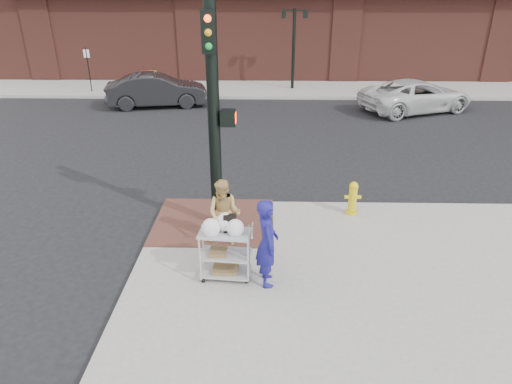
{
  "coord_description": "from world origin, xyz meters",
  "views": [
    {
      "loc": [
        0.61,
        -8.62,
        5.31
      ],
      "look_at": [
        0.41,
        0.2,
        1.25
      ],
      "focal_mm": 32.0,
      "sensor_mm": 36.0,
      "label": 1
    }
  ],
  "objects_px": {
    "lamp_post": "(294,40)",
    "sedan_dark": "(157,90)",
    "utility_cart": "(225,250)",
    "woman_blue": "(267,243)",
    "pedestrian_tan": "(224,213)",
    "fire_hydrant": "(353,198)",
    "traffic_signal_pole": "(215,112)",
    "minivan_white": "(416,96)"
  },
  "relations": [
    {
      "from": "lamp_post",
      "to": "pedestrian_tan",
      "type": "xyz_separation_m",
      "value": [
        -2.25,
        -16.13,
        -1.72
      ]
    },
    {
      "from": "pedestrian_tan",
      "to": "utility_cart",
      "type": "xyz_separation_m",
      "value": [
        0.11,
        -1.2,
        -0.15
      ]
    },
    {
      "from": "woman_blue",
      "to": "pedestrian_tan",
      "type": "relative_size",
      "value": 1.15
    },
    {
      "from": "utility_cart",
      "to": "fire_hydrant",
      "type": "height_order",
      "value": "utility_cart"
    },
    {
      "from": "lamp_post",
      "to": "fire_hydrant",
      "type": "relative_size",
      "value": 4.74
    },
    {
      "from": "woman_blue",
      "to": "utility_cart",
      "type": "height_order",
      "value": "woman_blue"
    },
    {
      "from": "lamp_post",
      "to": "woman_blue",
      "type": "height_order",
      "value": "lamp_post"
    },
    {
      "from": "woman_blue",
      "to": "fire_hydrant",
      "type": "height_order",
      "value": "woman_blue"
    },
    {
      "from": "traffic_signal_pole",
      "to": "fire_hydrant",
      "type": "height_order",
      "value": "traffic_signal_pole"
    },
    {
      "from": "woman_blue",
      "to": "fire_hydrant",
      "type": "xyz_separation_m",
      "value": [
        2.08,
        2.85,
        -0.43
      ]
    },
    {
      "from": "woman_blue",
      "to": "sedan_dark",
      "type": "relative_size",
      "value": 0.37
    },
    {
      "from": "lamp_post",
      "to": "minivan_white",
      "type": "bearing_deg",
      "value": -38.03
    },
    {
      "from": "traffic_signal_pole",
      "to": "sedan_dark",
      "type": "bearing_deg",
      "value": 108.82
    },
    {
      "from": "utility_cart",
      "to": "woman_blue",
      "type": "bearing_deg",
      "value": -10.83
    },
    {
      "from": "traffic_signal_pole",
      "to": "minivan_white",
      "type": "xyz_separation_m",
      "value": [
        7.8,
        11.07,
        -2.12
      ]
    },
    {
      "from": "pedestrian_tan",
      "to": "fire_hydrant",
      "type": "bearing_deg",
      "value": 40.12
    },
    {
      "from": "pedestrian_tan",
      "to": "fire_hydrant",
      "type": "distance_m",
      "value": 3.35
    },
    {
      "from": "fire_hydrant",
      "to": "utility_cart",
      "type": "bearing_deg",
      "value": -136.65
    },
    {
      "from": "lamp_post",
      "to": "fire_hydrant",
      "type": "height_order",
      "value": "lamp_post"
    },
    {
      "from": "lamp_post",
      "to": "sedan_dark",
      "type": "height_order",
      "value": "lamp_post"
    },
    {
      "from": "lamp_post",
      "to": "utility_cart",
      "type": "xyz_separation_m",
      "value": [
        -2.14,
        -17.33,
        -1.87
      ]
    },
    {
      "from": "utility_cart",
      "to": "sedan_dark",
      "type": "bearing_deg",
      "value": 107.4
    },
    {
      "from": "traffic_signal_pole",
      "to": "minivan_white",
      "type": "bearing_deg",
      "value": 54.84
    },
    {
      "from": "pedestrian_tan",
      "to": "minivan_white",
      "type": "relative_size",
      "value": 0.29
    },
    {
      "from": "woman_blue",
      "to": "sedan_dark",
      "type": "distance_m",
      "value": 14.86
    },
    {
      "from": "lamp_post",
      "to": "woman_blue",
      "type": "xyz_separation_m",
      "value": [
        -1.35,
        -17.48,
        -1.61
      ]
    },
    {
      "from": "pedestrian_tan",
      "to": "fire_hydrant",
      "type": "height_order",
      "value": "pedestrian_tan"
    },
    {
      "from": "fire_hydrant",
      "to": "sedan_dark",
      "type": "bearing_deg",
      "value": 122.93
    },
    {
      "from": "utility_cart",
      "to": "fire_hydrant",
      "type": "xyz_separation_m",
      "value": [
        2.86,
        2.7,
        -0.16
      ]
    },
    {
      "from": "utility_cart",
      "to": "pedestrian_tan",
      "type": "bearing_deg",
      "value": 95.32
    },
    {
      "from": "fire_hydrant",
      "to": "woman_blue",
      "type": "bearing_deg",
      "value": -126.02
    },
    {
      "from": "lamp_post",
      "to": "fire_hydrant",
      "type": "distance_m",
      "value": 14.78
    },
    {
      "from": "lamp_post",
      "to": "sedan_dark",
      "type": "distance_m",
      "value": 7.6
    },
    {
      "from": "lamp_post",
      "to": "traffic_signal_pole",
      "type": "bearing_deg",
      "value": -99.24
    },
    {
      "from": "traffic_signal_pole",
      "to": "woman_blue",
      "type": "relative_size",
      "value": 2.92
    },
    {
      "from": "pedestrian_tan",
      "to": "sedan_dark",
      "type": "distance_m",
      "value": 13.29
    },
    {
      "from": "pedestrian_tan",
      "to": "sedan_dark",
      "type": "height_order",
      "value": "pedestrian_tan"
    },
    {
      "from": "minivan_white",
      "to": "utility_cart",
      "type": "bearing_deg",
      "value": 128.32
    },
    {
      "from": "pedestrian_tan",
      "to": "minivan_white",
      "type": "xyz_separation_m",
      "value": [
        7.57,
        11.97,
        -0.19
      ]
    },
    {
      "from": "pedestrian_tan",
      "to": "sedan_dark",
      "type": "bearing_deg",
      "value": 121.8
    },
    {
      "from": "minivan_white",
      "to": "lamp_post",
      "type": "bearing_deg",
      "value": 29.82
    },
    {
      "from": "utility_cart",
      "to": "lamp_post",
      "type": "bearing_deg",
      "value": 82.96
    }
  ]
}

